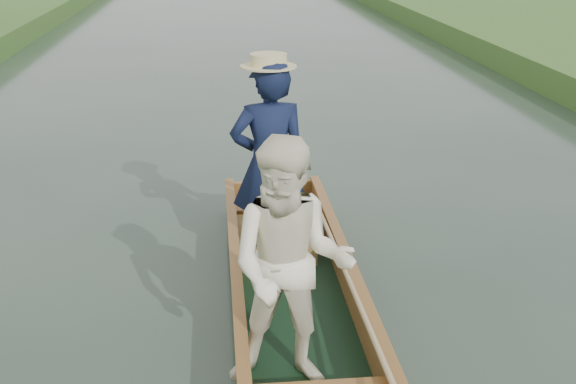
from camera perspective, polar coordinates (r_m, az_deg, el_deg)
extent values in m
plane|color=#283D30|center=(6.52, 0.54, -9.70)|extent=(120.00, 120.00, 0.00)
cube|color=black|center=(6.50, 0.54, -9.40)|extent=(1.10, 5.00, 0.08)
cube|color=brown|center=(6.37, -4.06, -8.04)|extent=(0.08, 5.00, 0.32)
cube|color=brown|center=(6.47, 5.08, -7.60)|extent=(0.08, 5.00, 0.32)
cube|color=brown|center=(8.64, -1.25, -0.15)|extent=(1.10, 0.08, 0.32)
cube|color=brown|center=(6.29, -4.10, -6.60)|extent=(0.10, 5.00, 0.04)
cube|color=brown|center=(6.39, 5.13, -6.17)|extent=(0.10, 5.00, 0.04)
cube|color=brown|center=(8.09, -0.93, -1.13)|extent=(0.94, 0.30, 0.05)
imported|color=#101733|center=(6.89, -1.49, 2.10)|extent=(0.79, 0.56, 2.05)
cylinder|color=beige|center=(6.65, -1.56, 10.19)|extent=(0.52, 0.52, 0.12)
imported|color=white|center=(5.06, 0.20, -5.95)|extent=(1.03, 0.87, 1.88)
cube|color=brown|center=(7.52, -1.34, -3.76)|extent=(0.85, 0.90, 0.22)
sphere|color=#A67C57|center=(7.37, 0.89, -2.42)|extent=(0.20, 0.20, 0.20)
sphere|color=#A67C57|center=(7.30, 0.91, -1.36)|extent=(0.15, 0.15, 0.15)
sphere|color=#A67C57|center=(7.27, 0.48, -0.90)|extent=(0.06, 0.06, 0.06)
sphere|color=#A67C57|center=(7.29, 1.35, -0.87)|extent=(0.06, 0.06, 0.06)
sphere|color=#A67C57|center=(7.25, 0.96, -1.65)|extent=(0.06, 0.06, 0.06)
sphere|color=#A67C57|center=(7.33, 0.21, -2.29)|extent=(0.07, 0.07, 0.07)
sphere|color=#A67C57|center=(7.35, 1.62, -2.24)|extent=(0.07, 0.07, 0.07)
sphere|color=#A67C57|center=(7.37, 0.53, -3.14)|extent=(0.08, 0.08, 0.08)
sphere|color=#A67C57|center=(7.38, 1.31, -3.11)|extent=(0.08, 0.08, 0.08)
cylinder|color=silver|center=(8.08, -1.53, -0.96)|extent=(0.07, 0.07, 0.01)
cylinder|color=silver|center=(8.06, -1.54, -0.69)|extent=(0.01, 0.01, 0.08)
ellipsoid|color=silver|center=(8.04, -1.54, -0.33)|extent=(0.09, 0.09, 0.05)
cylinder|color=tan|center=(6.01, 5.09, -7.55)|extent=(0.04, 4.23, 0.19)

